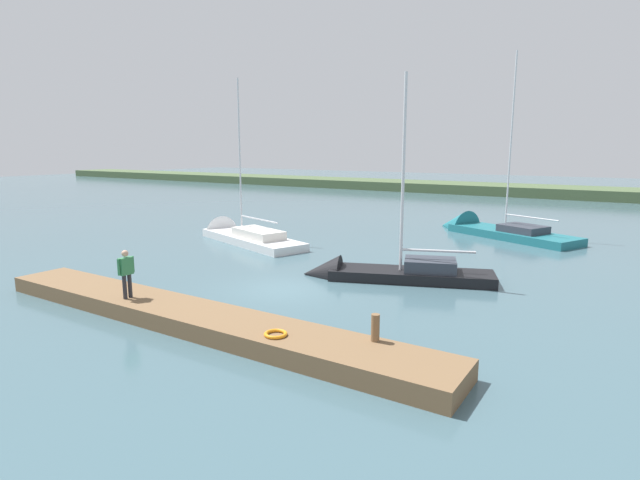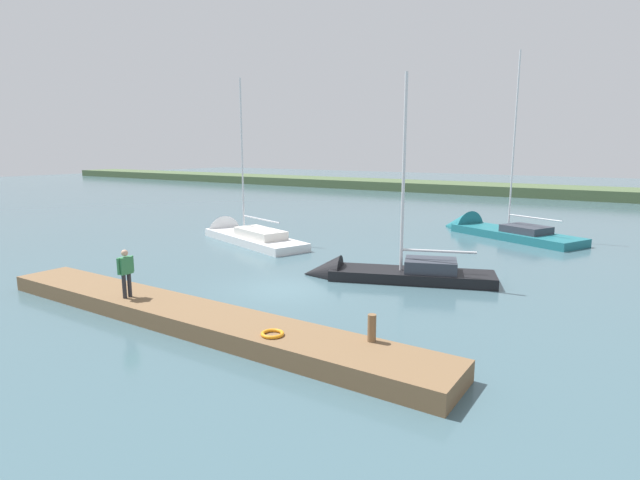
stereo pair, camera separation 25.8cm
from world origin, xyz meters
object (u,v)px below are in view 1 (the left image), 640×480
(sailboat_far_right, at_px, (237,237))
(person_on_dock, at_px, (126,271))
(mooring_post_near, at_px, (375,328))
(life_ring_buoy, at_px, (276,334))
(sailboat_far_left, at_px, (486,232))
(sailboat_mid_channel, at_px, (384,276))

(sailboat_far_right, height_order, person_on_dock, sailboat_far_right)
(mooring_post_near, bearing_deg, life_ring_buoy, 24.51)
(mooring_post_near, xyz_separation_m, sailboat_far_right, (15.87, -12.12, -0.80))
(sailboat_far_right, bearing_deg, sailboat_far_left, -121.44)
(mooring_post_near, xyz_separation_m, life_ring_buoy, (2.52, 1.15, -0.33))
(sailboat_far_right, xyz_separation_m, sailboat_mid_channel, (-12.32, 4.04, -0.00))
(sailboat_far_left, xyz_separation_m, person_on_dock, (6.18, 23.96, 1.45))
(sailboat_far_right, distance_m, sailboat_mid_channel, 12.96)
(mooring_post_near, relative_size, sailboat_mid_channel, 0.08)
(sailboat_far_left, bearing_deg, life_ring_buoy, 116.24)
(life_ring_buoy, bearing_deg, person_on_dock, -0.50)
(life_ring_buoy, bearing_deg, sailboat_far_right, -44.82)
(sailboat_far_left, bearing_deg, sailboat_far_right, 64.97)
(mooring_post_near, height_order, life_ring_buoy, mooring_post_near)
(life_ring_buoy, height_order, sailboat_far_right, sailboat_far_right)
(sailboat_far_left, distance_m, person_on_dock, 24.78)
(mooring_post_near, height_order, sailboat_far_left, sailboat_far_left)
(sailboat_mid_channel, bearing_deg, sailboat_far_right, -38.75)
(sailboat_far_left, relative_size, person_on_dock, 7.58)
(sailboat_far_left, distance_m, sailboat_mid_channel, 14.80)
(sailboat_far_right, xyz_separation_m, person_on_dock, (-6.80, 13.21, 1.41))
(sailboat_far_right, bearing_deg, life_ring_buoy, 154.14)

